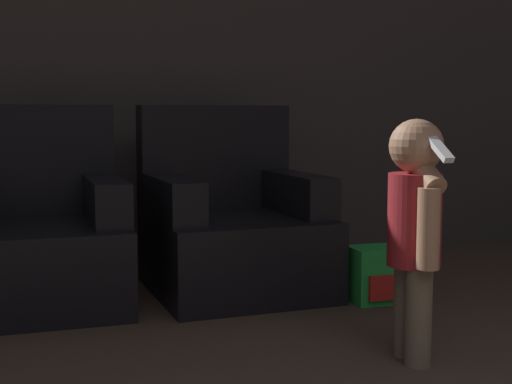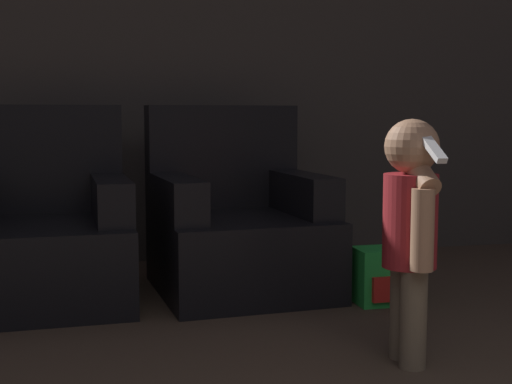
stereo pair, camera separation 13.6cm
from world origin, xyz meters
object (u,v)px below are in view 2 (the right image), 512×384
armchair_left (41,235)px  person_toddler (411,221)px  toy_backpack (381,276)px  armchair_right (237,228)px

armchair_left → person_toddler: size_ratio=1.08×
person_toddler → toy_backpack: 0.90m
armchair_left → armchair_right: (0.94, -0.00, 0.00)m
armchair_left → toy_backpack: size_ratio=3.57×
person_toddler → armchair_left: bearing=-127.4°
armchair_right → person_toddler: bearing=-77.9°
person_toddler → toy_backpack: size_ratio=3.31×
armchair_right → toy_backpack: armchair_right is taller
person_toddler → armchair_right: bearing=-158.0°
person_toddler → toy_backpack: (0.24, 0.78, -0.38)m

